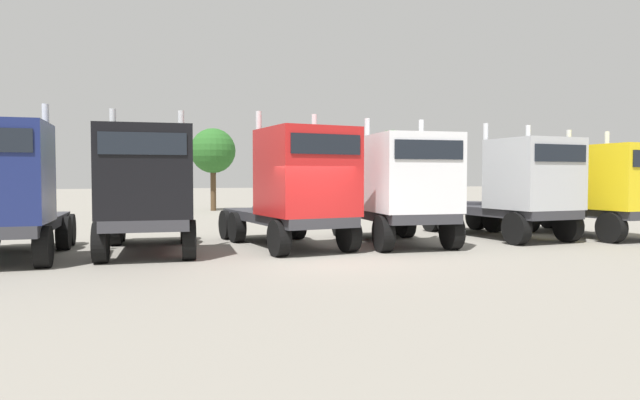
{
  "coord_description": "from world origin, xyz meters",
  "views": [
    {
      "loc": [
        -4.79,
        -13.77,
        2.2
      ],
      "look_at": [
        1.15,
        3.53,
        1.45
      ],
      "focal_mm": 31.52,
      "sensor_mm": 36.0,
      "label": 1
    }
  ],
  "objects_px": {
    "semi_truck_red": "(298,187)",
    "semi_truck_silver": "(519,188)",
    "semi_truck_white": "(404,188)",
    "semi_truck_navy": "(2,191)",
    "semi_truck_yellow": "(605,189)",
    "semi_truck_black": "(147,189)"
  },
  "relations": [
    {
      "from": "semi_truck_red",
      "to": "semi_truck_silver",
      "type": "height_order",
      "value": "semi_truck_red"
    },
    {
      "from": "semi_truck_white",
      "to": "semi_truck_navy",
      "type": "bearing_deg",
      "value": -85.99
    },
    {
      "from": "semi_truck_white",
      "to": "semi_truck_yellow",
      "type": "xyz_separation_m",
      "value": [
        7.99,
        -0.18,
        -0.1
      ]
    },
    {
      "from": "semi_truck_silver",
      "to": "semi_truck_black",
      "type": "bearing_deg",
      "value": -93.95
    },
    {
      "from": "semi_truck_black",
      "to": "semi_truck_white",
      "type": "relative_size",
      "value": 1.05
    },
    {
      "from": "semi_truck_navy",
      "to": "semi_truck_yellow",
      "type": "bearing_deg",
      "value": 90.85
    },
    {
      "from": "semi_truck_silver",
      "to": "semi_truck_yellow",
      "type": "relative_size",
      "value": 0.99
    },
    {
      "from": "semi_truck_navy",
      "to": "semi_truck_silver",
      "type": "bearing_deg",
      "value": 92.48
    },
    {
      "from": "semi_truck_red",
      "to": "semi_truck_silver",
      "type": "bearing_deg",
      "value": 82.76
    },
    {
      "from": "semi_truck_silver",
      "to": "semi_truck_navy",
      "type": "bearing_deg",
      "value": -92.57
    },
    {
      "from": "semi_truck_red",
      "to": "semi_truck_white",
      "type": "xyz_separation_m",
      "value": [
        3.38,
        -0.33,
        -0.05
      ]
    },
    {
      "from": "semi_truck_red",
      "to": "semi_truck_silver",
      "type": "distance_m",
      "value": 8.02
    },
    {
      "from": "semi_truck_black",
      "to": "semi_truck_white",
      "type": "distance_m",
      "value": 7.76
    },
    {
      "from": "semi_truck_navy",
      "to": "semi_truck_white",
      "type": "xyz_separation_m",
      "value": [
        11.29,
        -0.14,
        0.02
      ]
    },
    {
      "from": "semi_truck_black",
      "to": "semi_truck_white",
      "type": "xyz_separation_m",
      "value": [
        7.75,
        -0.48,
        -0.01
      ]
    },
    {
      "from": "semi_truck_black",
      "to": "semi_truck_red",
      "type": "distance_m",
      "value": 4.37
    },
    {
      "from": "semi_truck_black",
      "to": "semi_truck_silver",
      "type": "bearing_deg",
      "value": 93.74
    },
    {
      "from": "semi_truck_navy",
      "to": "semi_truck_black",
      "type": "bearing_deg",
      "value": 97.3
    },
    {
      "from": "semi_truck_navy",
      "to": "semi_truck_silver",
      "type": "xyz_separation_m",
      "value": [
        15.93,
        0.19,
        -0.02
      ]
    },
    {
      "from": "semi_truck_yellow",
      "to": "semi_truck_silver",
      "type": "bearing_deg",
      "value": -101.84
    },
    {
      "from": "semi_truck_silver",
      "to": "semi_truck_yellow",
      "type": "bearing_deg",
      "value": 78.09
    },
    {
      "from": "semi_truck_yellow",
      "to": "semi_truck_navy",
      "type": "bearing_deg",
      "value": -94.13
    }
  ]
}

